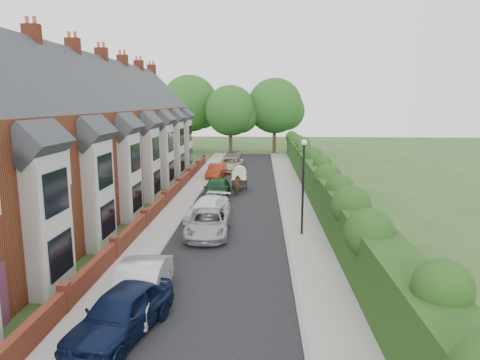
% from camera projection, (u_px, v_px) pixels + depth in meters
% --- Properties ---
extents(ground, '(140.00, 140.00, 0.00)m').
position_uv_depth(ground, '(233.00, 262.00, 19.06)').
color(ground, '#2D4C1E').
rests_on(ground, ground).
extents(road, '(6.00, 58.00, 0.02)m').
position_uv_depth(road, '(236.00, 204.00, 29.88)').
color(road, black).
rests_on(road, ground).
extents(pavement_hedge_side, '(2.20, 58.00, 0.12)m').
position_uv_depth(pavement_hedge_side, '(295.00, 204.00, 29.67)').
color(pavement_hedge_side, gray).
rests_on(pavement_hedge_side, ground).
extents(pavement_house_side, '(1.70, 58.00, 0.12)m').
position_uv_depth(pavement_house_side, '(182.00, 203.00, 30.07)').
color(pavement_house_side, gray).
rests_on(pavement_house_side, ground).
extents(kerb_hedge_side, '(0.18, 58.00, 0.13)m').
position_uv_depth(kerb_hedge_side, '(280.00, 204.00, 29.72)').
color(kerb_hedge_side, gray).
rests_on(kerb_hedge_side, ground).
extents(kerb_house_side, '(0.18, 58.00, 0.13)m').
position_uv_depth(kerb_house_side, '(193.00, 203.00, 30.03)').
color(kerb_house_side, gray).
rests_on(kerb_house_side, ground).
extents(hedge, '(2.10, 58.00, 2.85)m').
position_uv_depth(hedge, '(322.00, 183.00, 29.31)').
color(hedge, '#183611').
rests_on(hedge, ground).
extents(terrace_row, '(9.05, 40.50, 11.50)m').
position_uv_depth(terrace_row, '(81.00, 141.00, 28.60)').
color(terrace_row, brown).
rests_on(terrace_row, ground).
extents(garden_wall_row, '(0.35, 40.35, 1.10)m').
position_uv_depth(garden_wall_row, '(165.00, 200.00, 29.06)').
color(garden_wall_row, maroon).
rests_on(garden_wall_row, ground).
extents(lamppost, '(0.32, 0.32, 5.16)m').
position_uv_depth(lamppost, '(303.00, 175.00, 22.22)').
color(lamppost, black).
rests_on(lamppost, ground).
extents(tree_far_left, '(7.14, 6.80, 9.29)m').
position_uv_depth(tree_far_left, '(233.00, 112.00, 57.53)').
color(tree_far_left, '#332316').
rests_on(tree_far_left, ground).
extents(tree_far_right, '(7.98, 7.60, 10.31)m').
position_uv_depth(tree_far_right, '(278.00, 107.00, 59.08)').
color(tree_far_right, '#332316').
rests_on(tree_far_right, ground).
extents(tree_far_back, '(8.40, 8.00, 10.82)m').
position_uv_depth(tree_far_back, '(193.00, 105.00, 60.60)').
color(tree_far_back, '#332316').
rests_on(tree_far_back, ground).
extents(car_navy, '(2.79, 4.68, 1.49)m').
position_uv_depth(car_navy, '(121.00, 313.00, 12.98)').
color(car_navy, black).
rests_on(car_navy, ground).
extents(car_silver_a, '(1.63, 4.48, 1.47)m').
position_uv_depth(car_silver_a, '(140.00, 285.00, 14.95)').
color(car_silver_a, '#AEADB2').
rests_on(car_silver_a, ground).
extents(car_silver_b, '(2.34, 4.87, 1.34)m').
position_uv_depth(car_silver_b, '(208.00, 223.00, 22.84)').
color(car_silver_b, '#9D9EA4').
rests_on(car_silver_b, ground).
extents(car_white, '(2.79, 4.78, 1.30)m').
position_uv_depth(car_white, '(208.00, 208.00, 26.11)').
color(car_white, white).
rests_on(car_white, ground).
extents(car_green, '(1.84, 4.53, 1.54)m').
position_uv_depth(car_green, '(217.00, 189.00, 31.40)').
color(car_green, '#10351A').
rests_on(car_green, ground).
extents(car_red, '(1.72, 4.05, 1.30)m').
position_uv_depth(car_red, '(216.00, 171.00, 40.18)').
color(car_red, maroon).
rests_on(car_red, ground).
extents(car_beige, '(2.82, 5.21, 1.39)m').
position_uv_depth(car_beige, '(230.00, 164.00, 44.16)').
color(car_beige, tan).
rests_on(car_beige, ground).
extents(car_grey, '(2.10, 4.64, 1.32)m').
position_uv_depth(car_grey, '(232.00, 158.00, 49.08)').
color(car_grey, '#4C4E53').
rests_on(car_grey, ground).
extents(horse, '(1.13, 1.79, 1.40)m').
position_uv_depth(horse, '(238.00, 186.00, 32.92)').
color(horse, '#513C1D').
rests_on(horse, ground).
extents(horse_cart, '(1.22, 2.70, 1.95)m').
position_uv_depth(horse_cart, '(239.00, 176.00, 34.61)').
color(horse_cart, black).
rests_on(horse_cart, ground).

